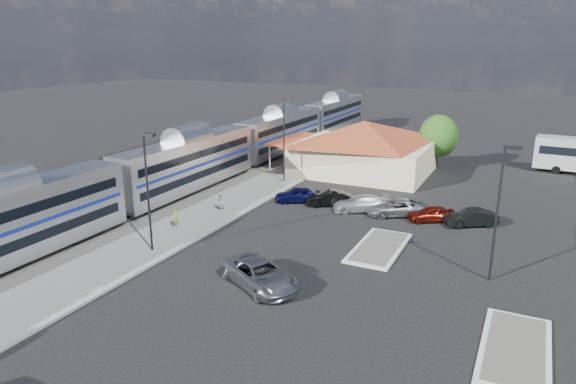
% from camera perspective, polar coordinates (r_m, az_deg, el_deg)
% --- Properties ---
extents(ground, '(280.00, 280.00, 0.00)m').
position_cam_1_polar(ground, '(39.03, 3.58, -6.32)').
color(ground, black).
rests_on(ground, ground).
extents(railbed, '(16.00, 100.00, 0.12)m').
position_cam_1_polar(railbed, '(55.95, -13.38, 0.39)').
color(railbed, '#4C4944').
rests_on(railbed, ground).
extents(platform, '(5.50, 92.00, 0.18)m').
position_cam_1_polar(platform, '(49.26, -6.69, -1.40)').
color(platform, gray).
rests_on(platform, ground).
extents(passenger_train, '(3.00, 104.00, 5.55)m').
position_cam_1_polar(passenger_train, '(53.66, -10.89, 2.97)').
color(passenger_train, silver).
rests_on(passenger_train, ground).
extents(freight_cars, '(2.80, 46.00, 4.00)m').
position_cam_1_polar(freight_cars, '(59.06, -14.38, 3.02)').
color(freight_cars, black).
rests_on(freight_cars, ground).
extents(station_depot, '(18.35, 12.24, 6.20)m').
position_cam_1_polar(station_depot, '(61.33, 8.32, 5.00)').
color(station_depot, beige).
rests_on(station_depot, ground).
extents(traffic_island_south, '(3.30, 7.50, 0.21)m').
position_cam_1_polar(traffic_island_south, '(39.56, 10.09, -6.07)').
color(traffic_island_south, silver).
rests_on(traffic_island_south, ground).
extents(traffic_island_north, '(3.30, 7.50, 0.21)m').
position_cam_1_polar(traffic_island_north, '(29.43, 23.94, -15.66)').
color(traffic_island_north, silver).
rests_on(traffic_island_north, ground).
extents(lamp_plat_s, '(1.08, 0.25, 9.00)m').
position_cam_1_polar(lamp_plat_s, '(37.97, -15.29, 0.99)').
color(lamp_plat_s, black).
rests_on(lamp_plat_s, ground).
extents(lamp_plat_n, '(1.08, 0.25, 9.00)m').
position_cam_1_polar(lamp_plat_n, '(55.95, -0.38, 6.39)').
color(lamp_plat_n, black).
rests_on(lamp_plat_n, ground).
extents(lamp_lot, '(1.08, 0.25, 9.00)m').
position_cam_1_polar(lamp_lot, '(34.77, 22.48, -1.09)').
color(lamp_lot, black).
rests_on(lamp_lot, ground).
extents(tree_depot, '(4.71, 4.71, 6.63)m').
position_cam_1_polar(tree_depot, '(65.18, 16.37, 5.98)').
color(tree_depot, '#382314').
rests_on(tree_depot, ground).
extents(suv, '(6.66, 5.30, 1.68)m').
position_cam_1_polar(suv, '(33.00, -3.14, -9.12)').
color(suv, gray).
rests_on(suv, ground).
extents(person_a, '(0.48, 0.64, 1.59)m').
position_cam_1_polar(person_a, '(43.67, -12.36, -2.80)').
color(person_a, '#ACBC3A').
rests_on(person_a, platform).
extents(person_b, '(0.70, 0.86, 1.66)m').
position_cam_1_polar(person_b, '(47.21, -7.58, -1.06)').
color(person_b, silver).
rests_on(person_b, platform).
extents(parked_car_a, '(4.71, 3.59, 1.50)m').
position_cam_1_polar(parked_car_a, '(49.79, 1.08, -0.31)').
color(parked_car_a, '#0D0E44').
rests_on(parked_car_a, ground).
extents(parked_car_b, '(4.66, 3.47, 1.47)m').
position_cam_1_polar(parked_car_b, '(48.86, 4.63, -0.70)').
color(parked_car_b, black).
rests_on(parked_car_b, ground).
extents(parked_car_c, '(5.49, 4.36, 1.49)m').
position_cam_1_polar(parked_car_c, '(47.58, 8.08, -1.28)').
color(parked_car_c, silver).
rests_on(parked_car_c, ground).
extents(parked_car_d, '(5.82, 4.75, 1.47)m').
position_cam_1_polar(parked_car_d, '(47.04, 11.90, -1.69)').
color(parked_car_d, gray).
rests_on(parked_car_d, ground).
extents(parked_car_e, '(4.32, 3.44, 1.38)m').
position_cam_1_polar(parked_car_e, '(46.17, 15.65, -2.36)').
color(parked_car_e, maroon).
rests_on(parked_car_e, ground).
extents(parked_car_f, '(4.55, 3.69, 1.46)m').
position_cam_1_polar(parked_car_f, '(46.04, 19.63, -2.72)').
color(parked_car_f, black).
rests_on(parked_car_f, ground).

